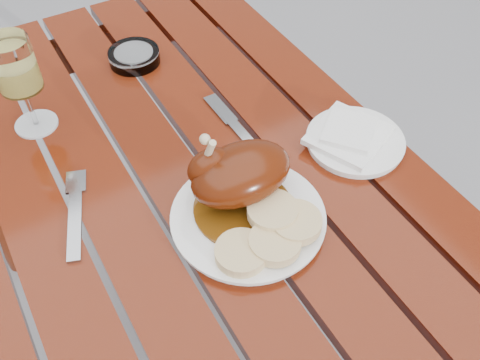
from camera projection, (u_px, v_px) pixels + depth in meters
name	position (u px, v px, depth m)	size (l,w,h in m)	color
ground	(198.00, 355.00, 1.49)	(60.00, 60.00, 0.00)	slate
table	(188.00, 286.00, 1.20)	(0.80, 1.20, 0.75)	maroon
dinner_plate	(248.00, 218.00, 0.85)	(0.25, 0.25, 0.02)	white
roast_duck	(237.00, 174.00, 0.84)	(0.18, 0.17, 0.12)	#5A310A
bread_dumplings	(271.00, 232.00, 0.81)	(0.18, 0.13, 0.03)	#E2C089
wine_glass	(22.00, 86.00, 0.94)	(0.08, 0.08, 0.19)	#EADE6A
side_plate	(355.00, 141.00, 0.97)	(0.18, 0.18, 0.01)	white
napkin	(348.00, 135.00, 0.96)	(0.13, 0.12, 0.01)	white
ashtray	(134.00, 56.00, 1.13)	(0.11, 0.11, 0.03)	#B2B7BC
fork	(75.00, 217.00, 0.86)	(0.02, 0.17, 0.01)	gray
knife	(245.00, 137.00, 0.98)	(0.02, 0.20, 0.01)	gray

